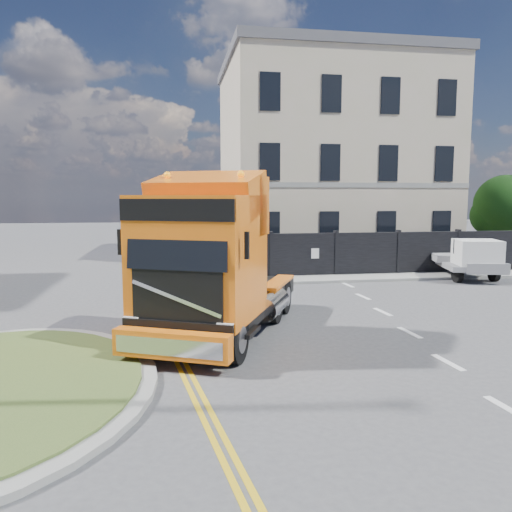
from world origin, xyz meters
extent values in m
plane|color=#424244|center=(0.00, 0.00, 0.00)|extent=(120.00, 120.00, 0.00)
cube|color=black|center=(6.00, 9.00, 1.00)|extent=(18.00, 0.25, 2.00)
cube|color=beige|center=(6.00, 16.50, 5.50)|extent=(12.00, 10.00, 11.00)
cube|color=#525258|center=(6.00, 16.50, 11.25)|extent=(12.30, 10.30, 0.50)
cube|color=beige|center=(3.00, 16.50, 12.00)|extent=(0.80, 0.80, 1.60)
cube|color=beige|center=(9.00, 16.50, 12.00)|extent=(0.80, 0.80, 1.60)
cylinder|color=#382619|center=(14.50, 12.00, 1.20)|extent=(0.24, 0.24, 2.40)
sphere|color=black|center=(14.50, 12.00, 3.20)|extent=(3.20, 3.20, 3.20)
sphere|color=black|center=(14.00, 12.40, 2.60)|extent=(2.20, 2.20, 2.20)
cube|color=gray|center=(6.00, 8.10, 0.06)|extent=(20.00, 1.60, 0.12)
cube|color=black|center=(-1.87, 0.78, 0.77)|extent=(5.01, 6.95, 0.46)
cube|color=orange|center=(-2.63, -0.86, 2.22)|extent=(3.46, 3.51, 2.89)
cube|color=orange|center=(-2.17, 0.13, 3.40)|extent=(2.73, 1.92, 1.44)
cube|color=black|center=(-3.18, -2.06, 2.63)|extent=(2.08, 1.00, 1.08)
cube|color=orange|center=(-3.31, -2.35, 0.57)|extent=(2.49, 1.41, 0.57)
cylinder|color=black|center=(-3.98, -1.14, 0.54)|extent=(0.75, 1.11, 1.07)
cylinder|color=gray|center=(-3.98, -1.14, 0.54)|extent=(0.58, 0.69, 0.59)
cylinder|color=black|center=(-1.96, -2.07, 0.54)|extent=(0.75, 1.11, 1.07)
cylinder|color=gray|center=(-1.96, -2.07, 0.54)|extent=(0.58, 0.69, 0.59)
cylinder|color=black|center=(-2.45, 2.18, 0.54)|extent=(0.75, 1.11, 1.07)
cylinder|color=gray|center=(-2.45, 2.18, 0.54)|extent=(0.58, 0.69, 0.59)
cylinder|color=black|center=(-0.43, 1.25, 0.54)|extent=(0.75, 1.11, 1.07)
cylinder|color=gray|center=(-0.43, 1.25, 0.54)|extent=(0.58, 0.69, 0.59)
cylinder|color=black|center=(-1.93, 3.30, 0.54)|extent=(0.75, 1.11, 1.07)
cylinder|color=gray|center=(-1.93, 3.30, 0.54)|extent=(0.58, 0.69, 0.59)
cylinder|color=black|center=(0.09, 2.37, 0.54)|extent=(0.75, 1.11, 1.07)
cylinder|color=gray|center=(0.09, 2.37, 0.54)|extent=(0.58, 0.69, 0.59)
cube|color=gray|center=(9.48, 8.00, 0.63)|extent=(2.77, 4.62, 0.23)
cube|color=silver|center=(9.48, 6.65, 1.22)|extent=(2.07, 2.01, 1.17)
cylinder|color=black|center=(8.62, 6.65, 0.32)|extent=(0.23, 0.63, 0.63)
cylinder|color=black|center=(10.33, 6.65, 0.32)|extent=(0.23, 0.63, 0.63)
cylinder|color=black|center=(8.62, 9.35, 0.32)|extent=(0.23, 0.63, 0.63)
cylinder|color=black|center=(10.33, 9.35, 0.32)|extent=(0.23, 0.63, 0.63)
camera|label=1|loc=(-3.24, -12.56, 3.62)|focal=35.00mm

